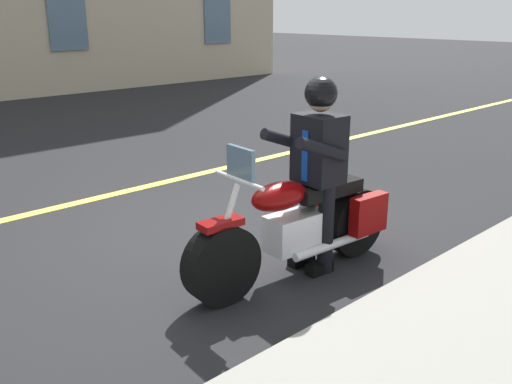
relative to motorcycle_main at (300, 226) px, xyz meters
The scene contains 4 objects.
ground_plane 1.25m from the motorcycle_main, 88.73° to the right, with size 80.00×80.00×0.00m, color black.
lane_center_stripe 3.20m from the motorcycle_main, 89.53° to the right, with size 60.00×0.16×0.01m, color #E5DB4C.
motorcycle_main is the anchor object (origin of this frame).
rider_main 0.61m from the motorcycle_main, behind, with size 0.65×0.58×1.74m.
Camera 1 is at (3.40, 4.28, 2.26)m, focal length 39.53 mm.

